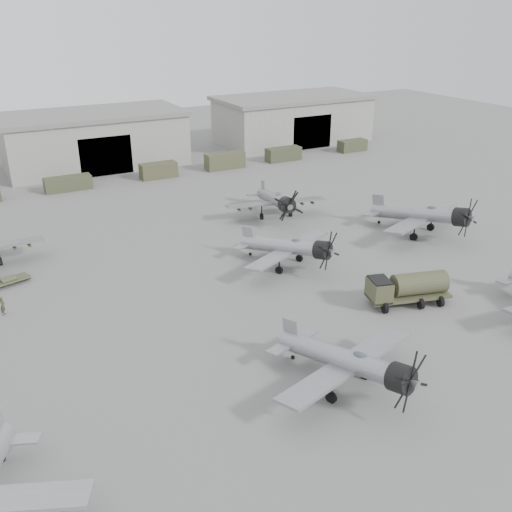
{
  "coord_description": "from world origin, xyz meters",
  "views": [
    {
      "loc": [
        -20.72,
        -32.13,
        24.34
      ],
      "look_at": [
        2.8,
        11.5,
        2.5
      ],
      "focal_mm": 40.0,
      "sensor_mm": 36.0,
      "label": 1
    }
  ],
  "objects": [
    {
      "name": "support_truck_3",
      "position": [
        -7.05,
        50.0,
        0.99
      ],
      "size": [
        6.54,
        2.2,
        1.97
      ],
      "primitive_type": "cube",
      "color": "#3D422B",
      "rests_on": "ground"
    },
    {
      "name": "aircraft_mid_2",
      "position": [
        7.2,
        12.3,
        2.21
      ],
      "size": [
        11.84,
        10.74,
        4.86
      ],
      "rotation": [
        0.0,
        0.0,
        0.43
      ],
      "color": "#9B9EA4",
      "rests_on": "ground"
    },
    {
      "name": "aircraft_mid_3",
      "position": [
        25.3,
        12.54,
        2.51
      ],
      "size": [
        13.7,
        12.35,
        5.52
      ],
      "rotation": [
        0.0,
        0.0,
        0.34
      ],
      "color": "#909498",
      "rests_on": "ground"
    },
    {
      "name": "ground",
      "position": [
        0.0,
        0.0,
        0.0
      ],
      "size": [
        220.0,
        220.0,
        0.0
      ],
      "primitive_type": "plane",
      "color": "slate",
      "rests_on": "ground"
    },
    {
      "name": "support_truck_6",
      "position": [
        28.86,
        50.0,
        1.12
      ],
      "size": [
        6.13,
        2.2,
        2.23
      ],
      "primitive_type": "cube",
      "color": "#3A402A",
      "rests_on": "ground"
    },
    {
      "name": "support_truck_7",
      "position": [
        43.44,
        50.0,
        1.02
      ],
      "size": [
        5.29,
        2.2,
        2.03
      ],
      "primitive_type": "cube",
      "color": "#3E422B",
      "rests_on": "ground"
    },
    {
      "name": "support_truck_4",
      "position": [
        6.55,
        50.0,
        1.14
      ],
      "size": [
        5.61,
        2.2,
        2.29
      ],
      "primitive_type": "cube",
      "color": "#45452D",
      "rests_on": "ground"
    },
    {
      "name": "aircraft_far_1",
      "position": [
        13.33,
        25.65,
        2.28
      ],
      "size": [
        12.64,
        11.37,
        5.02
      ],
      "rotation": [
        0.0,
        0.0,
        -0.21
      ],
      "color": "gray",
      "rests_on": "ground"
    },
    {
      "name": "fuel_tanker",
      "position": [
        12.34,
        0.98,
        1.63
      ],
      "size": [
        7.74,
        4.29,
        2.84
      ],
      "rotation": [
        0.0,
        0.0,
        -0.27
      ],
      "color": "#44452D",
      "rests_on": "ground"
    },
    {
      "name": "aircraft_near_1",
      "position": [
        0.27,
        -6.84,
        2.28
      ],
      "size": [
        12.57,
        11.32,
        5.01
      ],
      "rotation": [
        0.0,
        0.0,
        0.28
      ],
      "color": "#96989E",
      "rests_on": "ground"
    },
    {
      "name": "support_truck_5",
      "position": [
        17.84,
        50.0,
        1.28
      ],
      "size": [
        6.48,
        2.2,
        2.56
      ],
      "primitive_type": "cube",
      "color": "#45472E",
      "rests_on": "ground"
    },
    {
      "name": "ground_crew",
      "position": [
        -19.49,
        15.8,
        0.85
      ],
      "size": [
        0.6,
        0.72,
        1.7
      ],
      "primitive_type": "imported",
      "rotation": [
        0.0,
        0.0,
        1.21
      ],
      "color": "#373824",
      "rests_on": "ground"
    },
    {
      "name": "hangar_center",
      "position": [
        0.0,
        61.96,
        4.37
      ],
      "size": [
        29.0,
        14.8,
        8.7
      ],
      "color": "#A4A499",
      "rests_on": "ground"
    },
    {
      "name": "hangar_right",
      "position": [
        38.0,
        61.96,
        4.37
      ],
      "size": [
        29.0,
        14.8,
        8.7
      ],
      "color": "#A4A499",
      "rests_on": "ground"
    }
  ]
}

